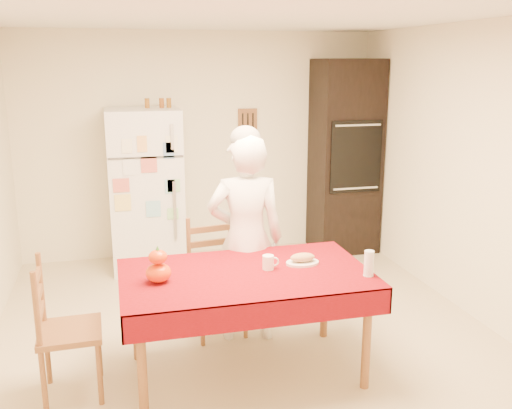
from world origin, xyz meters
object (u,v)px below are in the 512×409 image
object	(u,v)px
oven_cabinet	(345,157)
chair_left	(59,325)
coffee_mug	(268,262)
bread_plate	(302,263)
dining_table	(245,282)
refrigerator	(146,190)
pumpkin_lower	(159,273)
chair_far	(214,272)
seated_woman	(246,239)
wine_glass	(369,263)

from	to	relation	value
oven_cabinet	chair_left	world-z (taller)	oven_cabinet
coffee_mug	bread_plate	distance (m)	0.27
dining_table	bread_plate	xyz separation A→B (m)	(0.43, 0.06, 0.08)
coffee_mug	refrigerator	bearing A→B (deg)	105.86
chair_left	pumpkin_lower	world-z (taller)	chair_left
chair_far	coffee_mug	distance (m)	0.81
dining_table	pumpkin_lower	size ratio (longest dim) A/B	10.09
chair_far	seated_woman	bearing A→B (deg)	-48.03
chair_left	coffee_mug	size ratio (longest dim) A/B	9.50
chair_far	coffee_mug	xyz separation A→B (m)	(0.25, -0.71, 0.30)
dining_table	wine_glass	bearing A→B (deg)	-18.65
coffee_mug	wine_glass	xyz separation A→B (m)	(0.62, -0.29, 0.04)
seated_woman	coffee_mug	world-z (taller)	seated_woman
dining_table	chair_left	size ratio (longest dim) A/B	1.79
dining_table	pumpkin_lower	bearing A→B (deg)	-177.37
wine_glass	bread_plate	size ratio (longest dim) A/B	0.73
oven_cabinet	bread_plate	distance (m)	2.77
seated_woman	chair_far	bearing A→B (deg)	-32.13
bread_plate	pumpkin_lower	bearing A→B (deg)	-175.01
chair_left	bread_plate	bearing A→B (deg)	-90.33
pumpkin_lower	wine_glass	distance (m)	1.40
coffee_mug	pumpkin_lower	bearing A→B (deg)	-176.35
oven_cabinet	coffee_mug	distance (m)	2.94
coffee_mug	chair_far	bearing A→B (deg)	109.74
coffee_mug	bread_plate	world-z (taller)	coffee_mug
seated_woman	oven_cabinet	bearing A→B (deg)	-122.35
chair_left	bread_plate	distance (m)	1.69
wine_glass	dining_table	bearing A→B (deg)	161.35
chair_left	seated_woman	distance (m)	1.50
oven_cabinet	pumpkin_lower	distance (m)	3.44
oven_cabinet	chair_left	size ratio (longest dim) A/B	2.32
oven_cabinet	chair_left	bearing A→B (deg)	-140.91
chair_far	bread_plate	xyz separation A→B (m)	(0.52, -0.67, 0.26)
chair_left	wine_glass	distance (m)	2.08
dining_table	bread_plate	size ratio (longest dim) A/B	7.08
chair_left	seated_woman	world-z (taller)	seated_woman
dining_table	bread_plate	distance (m)	0.44
pumpkin_lower	bread_plate	xyz separation A→B (m)	(1.02, 0.09, -0.05)
bread_plate	dining_table	bearing A→B (deg)	-171.84
dining_table	chair_far	distance (m)	0.76
chair_left	coffee_mug	world-z (taller)	chair_left
chair_left	seated_woman	xyz separation A→B (m)	(1.37, 0.52, 0.32)
coffee_mug	wine_glass	bearing A→B (deg)	-24.81
chair_left	wine_glass	world-z (taller)	chair_left
coffee_mug	seated_woman	bearing A→B (deg)	93.74
oven_cabinet	seated_woman	size ratio (longest dim) A/B	1.33
refrigerator	chair_far	distance (m)	1.77
oven_cabinet	refrigerator	bearing A→B (deg)	-178.82
chair_far	seated_woman	distance (m)	0.43
pumpkin_lower	chair_left	bearing A→B (deg)	175.28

